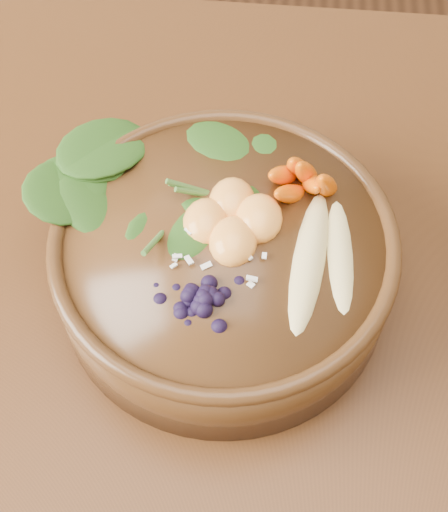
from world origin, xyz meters
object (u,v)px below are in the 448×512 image
at_px(stoneware_bowl, 224,263).
at_px(dining_table, 231,452).
at_px(kale_heap, 193,155).
at_px(banana_halves, 327,248).
at_px(mandarin_cluster, 233,210).
at_px(blueberry_pile, 205,286).
at_px(carrot_cluster, 311,150).

bearing_deg(stoneware_bowl, dining_table, -81.07).
distance_m(dining_table, kale_heap, 0.24).
height_order(stoneware_bowl, banana_halves, banana_halves).
bearing_deg(kale_heap, stoneware_bowl, -63.99).
distance_m(banana_halves, mandarin_cluster, 0.07).
height_order(stoneware_bowl, kale_heap, kale_heap).
bearing_deg(blueberry_pile, banana_halves, 27.62).
relative_size(dining_table, stoneware_bowl, 6.44).
xyz_separation_m(stoneware_bowl, banana_halves, (0.07, -0.01, 0.05)).
height_order(mandarin_cluster, blueberry_pile, blueberry_pile).
xyz_separation_m(kale_heap, mandarin_cluster, (0.03, -0.04, -0.01)).
height_order(kale_heap, blueberry_pile, kale_heap).
bearing_deg(stoneware_bowl, mandarin_cluster, 72.80).
bearing_deg(mandarin_cluster, kale_heap, 127.35).
relative_size(carrot_cluster, banana_halves, 0.50).
height_order(stoneware_bowl, carrot_cluster, carrot_cluster).
bearing_deg(dining_table, mandarin_cluster, 95.53).
distance_m(kale_heap, banana_halves, 0.12).
distance_m(dining_table, banana_halves, 0.20).
bearing_deg(carrot_cluster, stoneware_bowl, -123.69).
distance_m(stoneware_bowl, carrot_cluster, 0.11).
xyz_separation_m(banana_halves, blueberry_pile, (-0.08, -0.04, 0.01)).
bearing_deg(banana_halves, blueberry_pile, -141.51).
xyz_separation_m(kale_heap, banana_halves, (0.10, -0.07, -0.01)).
xyz_separation_m(banana_halves, mandarin_cluster, (-0.07, 0.02, 0.00)).
relative_size(stoneware_bowl, banana_halves, 1.82).
bearing_deg(blueberry_pile, mandarin_cluster, 79.87).
bearing_deg(kale_heap, mandarin_cluster, -52.65).
distance_m(stoneware_bowl, blueberry_pile, 0.07).
relative_size(dining_table, blueberry_pile, 13.94).
height_order(dining_table, banana_halves, banana_halves).
bearing_deg(stoneware_bowl, banana_halves, -8.12).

